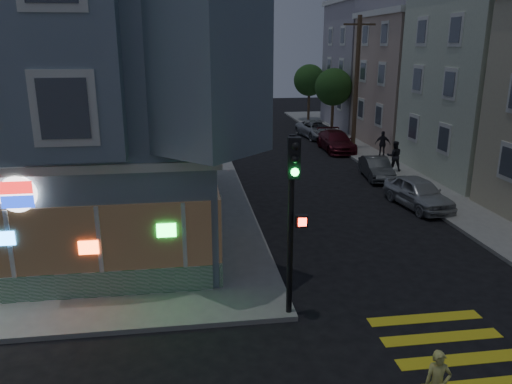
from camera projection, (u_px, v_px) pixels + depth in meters
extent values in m
plane|color=black|center=(189.00, 378.00, 11.34)|extent=(120.00, 120.00, 0.00)
cube|color=gray|center=(503.00, 147.00, 36.27)|extent=(24.00, 42.00, 0.15)
cube|color=slate|center=(23.00, 88.00, 19.35)|extent=(14.00, 14.00, 11.00)
cube|color=silver|center=(29.00, 130.00, 19.82)|extent=(14.30, 14.30, 0.25)
cylinder|color=white|center=(18.00, 194.00, 13.44)|extent=(1.00, 0.12, 1.00)
cube|color=#BCA291|center=(450.00, 82.00, 36.39)|extent=(12.00, 8.60, 9.00)
cube|color=#9D96A5|center=(400.00, 66.00, 44.71)|extent=(12.00, 8.60, 10.50)
cylinder|color=#4C3826|center=(356.00, 84.00, 34.42)|extent=(0.30, 0.30, 9.00)
cube|color=#4C3826|center=(360.00, 24.00, 33.31)|extent=(2.20, 0.12, 0.12)
cylinder|color=#4C3826|center=(332.00, 114.00, 40.96)|extent=(0.24, 0.24, 3.20)
sphere|color=#214317|center=(333.00, 87.00, 40.34)|extent=(3.00, 3.00, 3.00)
cylinder|color=#4C3826|center=(309.00, 103.00, 48.55)|extent=(0.24, 0.24, 3.20)
sphere|color=#214317|center=(309.00, 80.00, 47.93)|extent=(3.00, 3.00, 3.00)
imported|color=#CDCB69|center=(437.00, 384.00, 10.02)|extent=(0.59, 0.45, 1.45)
imported|color=black|center=(394.00, 156.00, 29.04)|extent=(0.98, 0.83, 1.76)
imported|color=black|center=(383.00, 144.00, 32.78)|extent=(1.06, 0.72, 1.68)
imported|color=#B6BABF|center=(418.00, 193.00, 22.99)|extent=(2.16, 4.29, 1.40)
imported|color=#3D4143|center=(376.00, 168.00, 27.96)|extent=(1.66, 3.74, 1.19)
imported|color=#50121D|center=(336.00, 141.00, 35.23)|extent=(2.01, 4.81, 1.39)
imported|color=#A9ADB4|center=(317.00, 130.00, 40.17)|extent=(2.89, 5.12, 1.35)
cylinder|color=black|center=(290.00, 228.00, 13.15)|extent=(0.16, 0.16, 4.97)
cube|color=black|center=(294.00, 158.00, 12.39)|extent=(0.35, 0.32, 1.04)
sphere|color=black|center=(296.00, 146.00, 12.15)|extent=(0.20, 0.20, 0.20)
sphere|color=black|center=(295.00, 159.00, 12.24)|extent=(0.20, 0.20, 0.20)
sphere|color=#19F23F|center=(295.00, 172.00, 12.33)|extent=(0.20, 0.20, 0.20)
cube|color=black|center=(301.00, 221.00, 12.94)|extent=(0.34, 0.24, 0.32)
cube|color=#FF2614|center=(302.00, 222.00, 12.84)|extent=(0.22, 0.02, 0.22)
cylinder|color=silver|center=(393.00, 175.00, 27.17)|extent=(0.22, 0.22, 0.55)
sphere|color=silver|center=(394.00, 169.00, 27.08)|extent=(0.24, 0.24, 0.24)
cylinder|color=silver|center=(393.00, 174.00, 27.15)|extent=(0.41, 0.11, 0.11)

